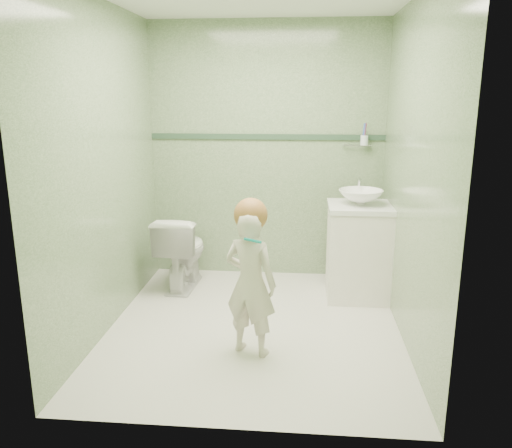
# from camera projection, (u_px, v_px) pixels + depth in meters

# --- Properties ---
(ground) EXTENTS (2.50, 2.50, 0.00)m
(ground) POSITION_uv_depth(u_px,v_px,m) (254.00, 327.00, 3.95)
(ground) COLOR silver
(ground) RESTS_ON ground
(room_shell) EXTENTS (2.50, 2.54, 2.40)m
(room_shell) POSITION_uv_depth(u_px,v_px,m) (254.00, 172.00, 3.66)
(room_shell) COLOR gray
(room_shell) RESTS_ON ground
(trim_stripe) EXTENTS (2.20, 0.02, 0.05)m
(trim_stripe) POSITION_uv_depth(u_px,v_px,m) (267.00, 137.00, 4.81)
(trim_stripe) COLOR #2C4734
(trim_stripe) RESTS_ON room_shell
(vanity) EXTENTS (0.52, 0.50, 0.80)m
(vanity) POSITION_uv_depth(u_px,v_px,m) (358.00, 253.00, 4.46)
(vanity) COLOR white
(vanity) RESTS_ON ground
(counter) EXTENTS (0.54, 0.52, 0.04)m
(counter) POSITION_uv_depth(u_px,v_px,m) (360.00, 207.00, 4.35)
(counter) COLOR white
(counter) RESTS_ON vanity
(basin) EXTENTS (0.37, 0.37, 0.13)m
(basin) POSITION_uv_depth(u_px,v_px,m) (361.00, 197.00, 4.33)
(basin) COLOR white
(basin) RESTS_ON counter
(faucet) EXTENTS (0.03, 0.13, 0.18)m
(faucet) POSITION_uv_depth(u_px,v_px,m) (359.00, 184.00, 4.49)
(faucet) COLOR silver
(faucet) RESTS_ON counter
(cup_holder) EXTENTS (0.26, 0.07, 0.21)m
(cup_holder) POSITION_uv_depth(u_px,v_px,m) (363.00, 140.00, 4.69)
(cup_holder) COLOR silver
(cup_holder) RESTS_ON room_shell
(toilet) EXTENTS (0.42, 0.69, 0.68)m
(toilet) POSITION_uv_depth(u_px,v_px,m) (182.00, 251.00, 4.71)
(toilet) COLOR white
(toilet) RESTS_ON ground
(toddler) EXTENTS (0.43, 0.35, 1.01)m
(toddler) POSITION_uv_depth(u_px,v_px,m) (250.00, 283.00, 3.45)
(toddler) COLOR beige
(toddler) RESTS_ON ground
(hair_cap) EXTENTS (0.22, 0.22, 0.22)m
(hair_cap) POSITION_uv_depth(u_px,v_px,m) (251.00, 215.00, 3.36)
(hair_cap) COLOR #9E6632
(hair_cap) RESTS_ON toddler
(teal_toothbrush) EXTENTS (0.11, 0.14, 0.08)m
(teal_toothbrush) POSITION_uv_depth(u_px,v_px,m) (252.00, 240.00, 3.23)
(teal_toothbrush) COLOR #0A938F
(teal_toothbrush) RESTS_ON toddler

